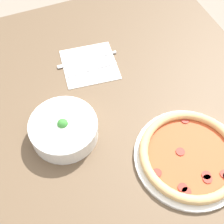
{
  "coord_description": "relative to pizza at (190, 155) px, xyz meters",
  "views": [
    {
      "loc": [
        -0.5,
        0.26,
        1.58
      ],
      "look_at": [
        0.01,
        0.06,
        0.78
      ],
      "focal_mm": 50.0,
      "sensor_mm": 36.0,
      "label": 1
    }
  ],
  "objects": [
    {
      "name": "ground_plane",
      "position": [
        0.21,
        0.09,
        -0.78
      ],
      "size": [
        8.0,
        8.0,
        0.0
      ],
      "primitive_type": "plane",
      "color": "gray"
    },
    {
      "name": "dining_table",
      "position": [
        0.21,
        0.09,
        -0.12
      ],
      "size": [
        1.25,
        1.0,
        0.76
      ],
      "color": "brown",
      "rests_on": "ground_plane"
    },
    {
      "name": "pizza",
      "position": [
        0.0,
        0.0,
        0.0
      ],
      "size": [
        0.32,
        0.32,
        0.04
      ],
      "color": "white",
      "rests_on": "dining_table"
    },
    {
      "name": "bowl",
      "position": [
        0.21,
        0.31,
        0.02
      ],
      "size": [
        0.2,
        0.2,
        0.08
      ],
      "color": "white",
      "rests_on": "dining_table"
    },
    {
      "name": "napkin",
      "position": [
        0.45,
        0.14,
        -0.02
      ],
      "size": [
        0.21,
        0.21,
        0.0
      ],
      "color": "white",
      "rests_on": "dining_table"
    },
    {
      "name": "fork",
      "position": [
        0.43,
        0.14,
        -0.01
      ],
      "size": [
        0.02,
        0.18,
        0.0
      ],
      "rotation": [
        0.0,
        0.0,
        1.54
      ],
      "color": "silver",
      "rests_on": "napkin"
    },
    {
      "name": "knife",
      "position": [
        0.48,
        0.13,
        -0.01
      ],
      "size": [
        0.02,
        0.22,
        0.01
      ],
      "rotation": [
        0.0,
        0.0,
        1.54
      ],
      "color": "silver",
      "rests_on": "napkin"
    }
  ]
}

